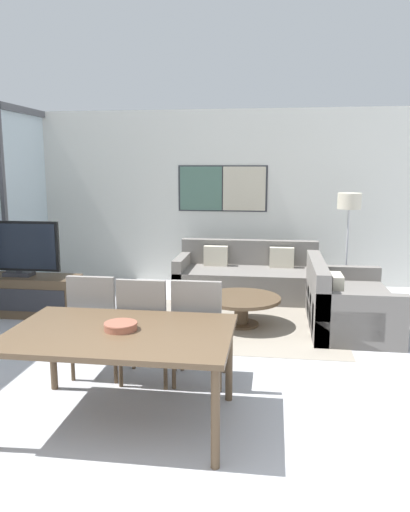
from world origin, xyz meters
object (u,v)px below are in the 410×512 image
(sofa_side, at_px, (343,305))
(tv_console, at_px, (20,295))
(dining_chair_right, at_px, (199,327))
(floor_lamp, at_px, (349,211))
(coffee_table, at_px, (241,304))
(dining_table, at_px, (120,339))
(sofa_main, at_px, (248,278))
(fruit_bowl, at_px, (121,326))
(dining_chair_centre, at_px, (145,326))
(dining_chair_left, at_px, (97,321))
(television, at_px, (17,249))

(sofa_side, bearing_deg, tv_console, 90.72)
(dining_chair_right, distance_m, floor_lamp, 3.51)
(coffee_table, bearing_deg, dining_table, -106.57)
(dining_chair_right, bearing_deg, coffee_table, 81.33)
(sofa_main, relative_size, dining_table, 1.26)
(sofa_side, bearing_deg, sofa_main, 43.10)
(dining_chair_right, relative_size, fruit_bowl, 3.92)
(dining_chair_centre, height_order, fruit_bowl, dining_chair_centre)
(dining_chair_left, distance_m, dining_chair_right, 0.94)
(dining_chair_centre, bearing_deg, floor_lamp, 54.96)
(fruit_bowl, bearing_deg, sofa_side, 52.61)
(coffee_table, bearing_deg, sofa_main, 90.00)
(tv_console, relative_size, sofa_main, 0.74)
(sofa_side, relative_size, coffee_table, 1.69)
(fruit_bowl, bearing_deg, television, 130.68)
(sofa_main, height_order, dining_chair_left, dining_chair_left)
(dining_chair_left, bearing_deg, dining_chair_right, -2.48)
(sofa_main, bearing_deg, floor_lamp, -5.39)
(sofa_side, distance_m, dining_chair_centre, 2.70)
(sofa_main, relative_size, dining_chair_left, 2.14)
(television, bearing_deg, sofa_main, 25.11)
(dining_chair_left, xyz_separation_m, floor_lamp, (2.59, 2.96, 0.77))
(dining_table, height_order, dining_chair_left, dining_chair_left)
(coffee_table, relative_size, dining_chair_left, 0.98)
(sofa_side, relative_size, fruit_bowl, 6.50)
(dining_chair_centre, bearing_deg, dining_table, -90.00)
(television, height_order, sofa_side, television)
(television, distance_m, dining_chair_right, 3.19)
(television, bearing_deg, dining_chair_right, -34.27)
(coffee_table, height_order, dining_chair_left, dining_chair_left)
(tv_console, bearing_deg, coffee_table, -1.28)
(television, bearing_deg, fruit_bowl, -49.32)
(television, height_order, coffee_table, television)
(sofa_side, bearing_deg, floor_lamp, -8.60)
(sofa_main, height_order, dining_chair_right, dining_chair_right)
(coffee_table, xyz_separation_m, dining_chair_centre, (-0.73, -1.74, 0.26))
(television, height_order, dining_chair_centre, television)
(dining_table, bearing_deg, dining_chair_right, 57.55)
(television, bearing_deg, tv_console, -90.00)
(fruit_bowl, bearing_deg, dining_chair_centre, 89.86)
(sofa_side, height_order, fruit_bowl, sofa_side)
(tv_console, distance_m, dining_chair_right, 3.18)
(coffee_table, bearing_deg, tv_console, 178.72)
(television, relative_size, dining_chair_centre, 1.16)
(television, relative_size, sofa_side, 0.70)
(dining_chair_left, relative_size, dining_chair_centre, 1.00)
(fruit_bowl, bearing_deg, dining_chair_left, 121.75)
(sofa_main, height_order, dining_table, sofa_main)
(television, bearing_deg, dining_chair_left, -46.06)
(dining_chair_left, xyz_separation_m, dining_chair_right, (0.94, -0.04, 0.00))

